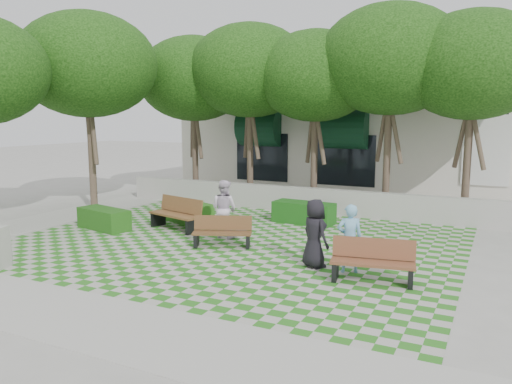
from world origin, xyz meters
The scene contains 16 objects.
ground centered at (0.00, 0.00, 0.00)m, with size 90.00×90.00×0.00m, color gray.
lawn centered at (0.00, 1.00, 0.01)m, with size 12.00×12.00×0.00m, color #2B721E.
sidewalk_south centered at (0.00, -4.70, 0.01)m, with size 16.00×2.00×0.01m, color #9E9B93.
sidewalk_west centered at (-7.20, 1.00, 0.01)m, with size 2.00×12.00×0.01m, color #9E9B93.
retaining_wall centered at (0.00, 6.20, 0.45)m, with size 15.00×0.36×0.90m, color #9E9B93.
bench_east centered at (4.27, -0.55, 0.44)m, with size 1.81×0.87×0.91m.
bench_mid centered at (-0.04, 0.55, 0.40)m, with size 1.65×1.10×0.82m.
bench_west centered at (-2.36, 1.74, 0.48)m, with size 1.98×1.10×0.99m.
hedge_midright centered at (0.84, 4.34, 0.35)m, with size 1.99×0.80×0.70m, color #154913.
hedge_midleft centered at (-2.61, 2.71, 0.34)m, with size 1.97×0.79×0.69m, color #1F5215.
hedge_west centered at (-4.42, 0.76, 0.32)m, with size 1.84×0.74×0.65m, color #1B4A13.
person_blue centered at (3.63, -0.12, 0.78)m, with size 0.57×0.37×1.56m, color #71ACCF.
person_dark centered at (2.80, -0.08, 0.80)m, with size 0.78×0.51×1.60m, color black.
person_white centered at (-0.53, 1.50, 0.84)m, with size 0.82×0.64×1.68m, color silver.
tree_row centered at (-1.86, 5.95, 5.18)m, with size 17.70×13.40×7.41m.
building centered at (0.93, 14.08, 2.52)m, with size 18.00×8.92×5.15m.
Camera 1 is at (6.58, -10.75, 3.47)m, focal length 35.00 mm.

